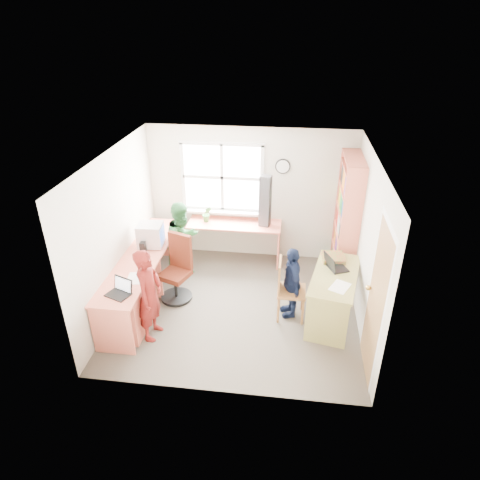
{
  "coord_description": "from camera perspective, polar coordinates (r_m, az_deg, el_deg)",
  "views": [
    {
      "loc": [
        0.72,
        -5.34,
        4.05
      ],
      "look_at": [
        0.0,
        0.25,
        1.05
      ],
      "focal_mm": 32.0,
      "sensor_mm": 36.0,
      "label": 1
    }
  ],
  "objects": [
    {
      "name": "room",
      "position": [
        6.17,
        -0.08,
        0.7
      ],
      "size": [
        3.64,
        3.44,
        2.44
      ],
      "color": "#4A433A",
      "rests_on": "ground"
    },
    {
      "name": "speaker_b",
      "position": [
        7.23,
        -11.03,
        1.14
      ],
      "size": [
        0.09,
        0.09,
        0.18
      ],
      "rotation": [
        0.0,
        0.0,
        0.04
      ],
      "color": "black",
      "rests_on": "l_desk"
    },
    {
      "name": "paper_b",
      "position": [
        6.0,
        13.18,
        -6.09
      ],
      "size": [
        0.34,
        0.38,
        0.0
      ],
      "rotation": [
        0.0,
        0.0,
        -0.47
      ],
      "color": "white",
      "rests_on": "right_desk"
    },
    {
      "name": "wooden_chair",
      "position": [
        6.31,
        6.25,
        -6.26
      ],
      "size": [
        0.41,
        0.41,
        0.95
      ],
      "rotation": [
        0.0,
        0.0,
        0.0
      ],
      "color": "#B3733B",
      "rests_on": "ground"
    },
    {
      "name": "swivel_chair",
      "position": [
        6.8,
        -8.32,
        -4.19
      ],
      "size": [
        0.64,
        0.64,
        1.07
      ],
      "rotation": [
        0.0,
        0.0,
        -0.34
      ],
      "color": "black",
      "rests_on": "ground"
    },
    {
      "name": "crt_monitor",
      "position": [
        6.91,
        -11.83,
        0.66
      ],
      "size": [
        0.41,
        0.37,
        0.38
      ],
      "rotation": [
        0.0,
        0.0,
        0.08
      ],
      "color": "silver",
      "rests_on": "l_desk"
    },
    {
      "name": "potted_plant",
      "position": [
        7.61,
        -4.44,
        3.46
      ],
      "size": [
        0.18,
        0.16,
        0.29
      ],
      "primitive_type": "imported",
      "rotation": [
        0.0,
        0.0,
        0.18
      ],
      "color": "#2D6829",
      "rests_on": "l_desk"
    },
    {
      "name": "bookshelf",
      "position": [
        7.26,
        14.0,
        2.33
      ],
      "size": [
        0.3,
        1.02,
        2.1
      ],
      "color": "#FF7F66",
      "rests_on": "ground"
    },
    {
      "name": "l_desk",
      "position": [
        6.53,
        -12.14,
        -6.12
      ],
      "size": [
        2.38,
        2.95,
        0.75
      ],
      "color": "#FF7F66",
      "rests_on": "ground"
    },
    {
      "name": "paper_a",
      "position": [
        6.21,
        -13.8,
        -4.98
      ],
      "size": [
        0.26,
        0.34,
        0.0
      ],
      "rotation": [
        0.0,
        0.0,
        0.14
      ],
      "color": "white",
      "rests_on": "l_desk"
    },
    {
      "name": "person_red",
      "position": [
        5.95,
        -11.98,
        -7.18
      ],
      "size": [
        0.37,
        0.53,
        1.36
      ],
      "primitive_type": "imported",
      "rotation": [
        0.0,
        0.0,
        1.48
      ],
      "color": "maroon",
      "rests_on": "ground"
    },
    {
      "name": "cd_tower",
      "position": [
        7.35,
        3.38,
        5.2
      ],
      "size": [
        0.21,
        0.2,
        0.91
      ],
      "rotation": [
        0.0,
        0.0,
        -0.23
      ],
      "color": "black",
      "rests_on": "l_desk"
    },
    {
      "name": "laptop_right",
      "position": [
        6.37,
        12.42,
        -3.28
      ],
      "size": [
        0.39,
        0.41,
        0.23
      ],
      "rotation": [
        0.0,
        0.0,
        1.99
      ],
      "color": "black",
      "rests_on": "right_desk"
    },
    {
      "name": "game_box",
      "position": [
        6.6,
        12.31,
        -2.3
      ],
      "size": [
        0.36,
        0.36,
        0.07
      ],
      "rotation": [
        0.0,
        0.0,
        0.09
      ],
      "color": "red",
      "rests_on": "right_desk"
    },
    {
      "name": "person_navy",
      "position": [
        6.34,
        6.86,
        -5.6
      ],
      "size": [
        0.43,
        0.71,
        1.12
      ],
      "primitive_type": "imported",
      "rotation": [
        0.0,
        0.0,
        -1.33
      ],
      "color": "#131D3C",
      "rests_on": "ground"
    },
    {
      "name": "right_desk",
      "position": [
        6.37,
        12.41,
        -6.08
      ],
      "size": [
        0.85,
        1.41,
        0.76
      ],
      "rotation": [
        0.0,
        0.0,
        -0.2
      ],
      "color": "tan",
      "rests_on": "ground"
    },
    {
      "name": "speaker_a",
      "position": [
        6.79,
        -12.82,
        -0.98
      ],
      "size": [
        0.09,
        0.09,
        0.17
      ],
      "rotation": [
        0.0,
        0.0,
        0.06
      ],
      "color": "black",
      "rests_on": "l_desk"
    },
    {
      "name": "person_green",
      "position": [
        7.17,
        -7.6,
        -0.2
      ],
      "size": [
        0.78,
        0.84,
        1.38
      ],
      "primitive_type": "imported",
      "rotation": [
        0.0,
        0.0,
        1.08
      ],
      "color": "#2C6F37",
      "rests_on": "ground"
    },
    {
      "name": "laptop_left",
      "position": [
        5.92,
        -15.68,
        -6.49
      ],
      "size": [
        0.38,
        0.35,
        0.21
      ],
      "rotation": [
        0.0,
        0.0,
        -0.38
      ],
      "color": "black",
      "rests_on": "l_desk"
    }
  ]
}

